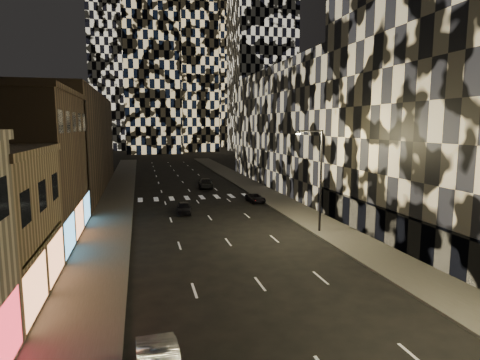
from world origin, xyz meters
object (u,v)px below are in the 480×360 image
streetlight_far (318,173)px  car_dark_rightlane (255,198)px  car_dark_oncoming (206,183)px  car_dark_midlane (184,208)px

streetlight_far → car_dark_rightlane: (-1.40, 14.97, -4.82)m
car_dark_oncoming → car_dark_rightlane: bearing=114.5°
car_dark_rightlane → car_dark_midlane: bearing=-157.5°
car_dark_midlane → car_dark_oncoming: car_dark_oncoming is taller
car_dark_midlane → car_dark_rightlane: size_ratio=0.97×
streetlight_far → car_dark_midlane: size_ratio=2.43×
car_dark_midlane → streetlight_far: bearing=-39.1°
car_dark_midlane → car_dark_oncoming: size_ratio=0.71×
car_dark_oncoming → car_dark_rightlane: (4.19, -12.89, -0.22)m
streetlight_far → car_dark_oncoming: streetlight_far is taller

